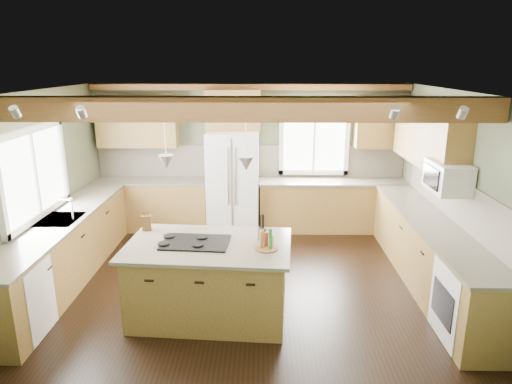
{
  "coord_description": "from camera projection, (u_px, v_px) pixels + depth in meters",
  "views": [
    {
      "loc": [
        0.24,
        -5.7,
        2.95
      ],
      "look_at": [
        0.14,
        0.3,
        1.24
      ],
      "focal_mm": 32.0,
      "sensor_mm": 36.0,
      "label": 1
    }
  ],
  "objects": [
    {
      "name": "floor",
      "position": [
        246.0,
        284.0,
        6.3
      ],
      "size": [
        5.6,
        5.6,
        0.0
      ],
      "primitive_type": "plane",
      "color": "black",
      "rests_on": "ground"
    },
    {
      "name": "ceiling",
      "position": [
        244.0,
        92.0,
        5.58
      ],
      "size": [
        5.6,
        5.6,
        0.0
      ],
      "primitive_type": "plane",
      "rotation": [
        3.14,
        0.0,
        0.0
      ],
      "color": "silver",
      "rests_on": "wall_back"
    },
    {
      "name": "wall_back",
      "position": [
        250.0,
        156.0,
        8.34
      ],
      "size": [
        5.6,
        0.0,
        5.6
      ],
      "primitive_type": "plane",
      "rotation": [
        1.57,
        0.0,
        0.0
      ],
      "color": "#4C563D",
      "rests_on": "ground"
    },
    {
      "name": "wall_left",
      "position": [
        32.0,
        193.0,
        5.98
      ],
      "size": [
        0.0,
        5.0,
        5.0
      ],
      "primitive_type": "plane",
      "rotation": [
        1.57,
        0.0,
        1.57
      ],
      "color": "#4C563D",
      "rests_on": "ground"
    },
    {
      "name": "wall_right",
      "position": [
        461.0,
        195.0,
        5.9
      ],
      "size": [
        0.0,
        5.0,
        5.0
      ],
      "primitive_type": "plane",
      "rotation": [
        1.57,
        0.0,
        -1.57
      ],
      "color": "#4C563D",
      "rests_on": "ground"
    },
    {
      "name": "ceiling_beam",
      "position": [
        242.0,
        109.0,
        4.87
      ],
      "size": [
        5.55,
        0.26,
        0.26
      ],
      "primitive_type": "cube",
      "color": "brown",
      "rests_on": "ceiling"
    },
    {
      "name": "soffit_trim",
      "position": [
        250.0,
        87.0,
        7.91
      ],
      "size": [
        5.55,
        0.2,
        0.1
      ],
      "primitive_type": "cube",
      "color": "brown",
      "rests_on": "ceiling"
    },
    {
      "name": "backsplash_back",
      "position": [
        250.0,
        161.0,
        8.35
      ],
      "size": [
        5.58,
        0.03,
        0.58
      ],
      "primitive_type": "cube",
      "color": "brown",
      "rests_on": "wall_back"
    },
    {
      "name": "backsplash_right",
      "position": [
        458.0,
        200.0,
        5.97
      ],
      "size": [
        0.03,
        3.7,
        0.58
      ],
      "primitive_type": "cube",
      "color": "brown",
      "rests_on": "wall_right"
    },
    {
      "name": "base_cab_back_left",
      "position": [
        152.0,
        205.0,
        8.32
      ],
      "size": [
        2.02,
        0.6,
        0.88
      ],
      "primitive_type": "cube",
      "color": "brown",
      "rests_on": "floor"
    },
    {
      "name": "counter_back_left",
      "position": [
        151.0,
        181.0,
        8.19
      ],
      "size": [
        2.06,
        0.64,
        0.04
      ],
      "primitive_type": "cube",
      "color": "#4D4638",
      "rests_on": "base_cab_back_left"
    },
    {
      "name": "base_cab_back_right",
      "position": [
        332.0,
        206.0,
        8.27
      ],
      "size": [
        2.62,
        0.6,
        0.88
      ],
      "primitive_type": "cube",
      "color": "brown",
      "rests_on": "floor"
    },
    {
      "name": "counter_back_right",
      "position": [
        333.0,
        182.0,
        8.14
      ],
      "size": [
        2.66,
        0.64,
        0.04
      ],
      "primitive_type": "cube",
      "color": "#4D4638",
      "rests_on": "base_cab_back_right"
    },
    {
      "name": "base_cab_left",
      "position": [
        64.0,
        252.0,
        6.26
      ],
      "size": [
        0.6,
        3.7,
        0.88
      ],
      "primitive_type": "cube",
      "color": "brown",
      "rests_on": "floor"
    },
    {
      "name": "counter_left",
      "position": [
        60.0,
        220.0,
        6.14
      ],
      "size": [
        0.64,
        3.74,
        0.04
      ],
      "primitive_type": "cube",
      "color": "#4D4638",
      "rests_on": "base_cab_left"
    },
    {
      "name": "base_cab_right",
      "position": [
        430.0,
        254.0,
        6.18
      ],
      "size": [
        0.6,
        3.7,
        0.88
      ],
      "primitive_type": "cube",
      "color": "brown",
      "rests_on": "floor"
    },
    {
      "name": "counter_right",
      "position": [
        433.0,
        223.0,
        6.06
      ],
      "size": [
        0.64,
        3.74,
        0.04
      ],
      "primitive_type": "cube",
      "color": "#4D4638",
      "rests_on": "base_cab_right"
    },
    {
      "name": "upper_cab_back_left",
      "position": [
        137.0,
        121.0,
        8.03
      ],
      "size": [
        1.4,
        0.35,
        0.9
      ],
      "primitive_type": "cube",
      "color": "brown",
      "rests_on": "wall_back"
    },
    {
      "name": "upper_cab_over_fridge",
      "position": [
        233.0,
        110.0,
        7.95
      ],
      "size": [
        0.96,
        0.35,
        0.7
      ],
      "primitive_type": "cube",
      "color": "brown",
      "rests_on": "wall_back"
    },
    {
      "name": "upper_cab_right",
      "position": [
        429.0,
        134.0,
        6.59
      ],
      "size": [
        0.35,
        2.2,
        0.9
      ],
      "primitive_type": "cube",
      "color": "brown",
      "rests_on": "wall_right"
    },
    {
      "name": "upper_cab_back_corner",
      "position": [
        382.0,
        122.0,
        7.96
      ],
      "size": [
        0.9,
        0.35,
        0.9
      ],
      "primitive_type": "cube",
      "color": "brown",
      "rests_on": "wall_back"
    },
    {
      "name": "window_left",
      "position": [
        33.0,
        173.0,
        5.96
      ],
      "size": [
        0.04,
        1.6,
        1.05
      ],
      "primitive_type": "cube",
      "color": "white",
      "rests_on": "wall_left"
    },
    {
      "name": "window_back",
      "position": [
        314.0,
        143.0,
        8.24
      ],
      "size": [
        1.1,
        0.04,
        1.0
      ],
      "primitive_type": "cube",
      "color": "white",
      "rests_on": "wall_back"
    },
    {
      "name": "sink",
      "position": [
        60.0,
        220.0,
        6.14
      ],
      "size": [
        0.5,
        0.65,
        0.03
      ],
      "primitive_type": "cube",
      "color": "#262628",
      "rests_on": "counter_left"
    },
    {
      "name": "faucet",
      "position": [
        72.0,
        210.0,
        6.09
      ],
      "size": [
        0.02,
        0.02,
        0.28
      ],
      "primitive_type": "cylinder",
      "color": "#B2B2B7",
      "rests_on": "sink"
    },
    {
      "name": "dishwasher",
      "position": [
        15.0,
        300.0,
        5.02
      ],
      "size": [
        0.6,
        0.6,
        0.84
      ],
      "primitive_type": "cube",
      "color": "white",
      "rests_on": "floor"
    },
    {
      "name": "oven",
      "position": [
        471.0,
        304.0,
        4.94
      ],
      "size": [
        0.6,
        0.72,
        0.84
      ],
      "primitive_type": "cube",
      "color": "white",
      "rests_on": "floor"
    },
    {
      "name": "microwave",
      "position": [
        448.0,
        177.0,
        5.78
      ],
      "size": [
        0.4,
        0.7,
        0.38
      ],
      "primitive_type": "cube",
      "color": "white",
      "rests_on": "wall_right"
    },
    {
      "name": "pendant_left",
      "position": [
        166.0,
        162.0,
        5.08
      ],
      "size": [
        0.18,
        0.18,
        0.16
      ],
      "primitive_type": "cone",
      "rotation": [
        3.14,
        0.0,
        0.0
      ],
      "color": "#B2B2B7",
      "rests_on": "ceiling"
    },
    {
      "name": "pendant_right",
      "position": [
        246.0,
        164.0,
        5.0
      ],
      "size": [
        0.18,
        0.18,
        0.16
      ],
      "primitive_type": "cone",
      "rotation": [
        3.14,
        0.0,
        0.0
      ],
      "color": "#B2B2B7",
      "rests_on": "ceiling"
    },
    {
      "name": "refrigerator",
      "position": [
        233.0,
        182.0,
        8.09
      ],
      "size": [
        0.9,
        0.74,
        1.8
      ],
      "primitive_type": "cube",
      "color": "silver",
      "rests_on": "floor"
    },
    {
      "name": "island",
      "position": [
        210.0,
        281.0,
        5.44
      ],
      "size": [
        1.86,
        1.21,
        0.88
      ],
      "primitive_type": "cube",
      "rotation": [
        0.0,
        0.0,
        -0.07
      ],
      "color": "brown",
      "rests_on": "floor"
    },
    {
      "name": "island_top",
      "position": [
        208.0,
        245.0,
        5.31
      ],
      "size": [
        1.98,
        1.34,
        0.04
      ],
      "primitive_type": "cube",
      "rotation": [
        0.0,
        0.0,
        -0.07
      ],
      "color": "#4D4638",
      "rests_on": "island"
    },
    {
      "name": "cooktop",
      "position": [
        196.0,
        242.0,
        5.31
      ],
      "size": [
        0.81,
        0.57,
        0.02
      ],
      "primitive_type": "cube",
      "rotation": [
        0.0,
        0.0,
        -0.07
      ],
      "color": "black",
      "rests_on": "island_top"
    },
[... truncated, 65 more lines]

